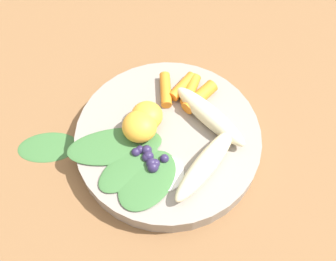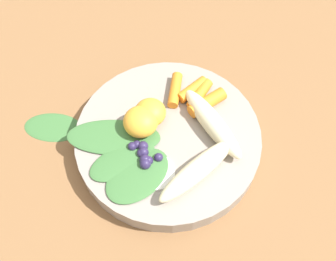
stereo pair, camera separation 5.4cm
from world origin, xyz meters
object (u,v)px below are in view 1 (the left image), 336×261
Objects in this scene: bowl at (168,140)px; banana_peeled_left at (210,116)px; kale_leaf_stray at (48,146)px; banana_peeled_right at (206,164)px; orange_segment_near at (140,126)px.

banana_peeled_left reaches higher than bowl.
banana_peeled_left is at bearing -178.68° from kale_leaf_stray.
banana_peeled_right is (0.05, 0.05, 0.00)m from banana_peeled_left.
bowl is 0.05m from orange_segment_near.
banana_peeled_left is at bearing 29.91° from banana_peeled_right.
banana_peeled_left is 0.07m from banana_peeled_right.
banana_peeled_left is 0.23m from kale_leaf_stray.
bowl is 2.98× the size of kale_leaf_stray.
kale_leaf_stray is (0.20, -0.11, -0.04)m from banana_peeled_left.
banana_peeled_left and banana_peeled_right have the same top height.
banana_peeled_right is at bearing 130.15° from banana_peeled_left.
bowl is 2.02× the size of banana_peeled_left.
banana_peeled_left is 1.47× the size of kale_leaf_stray.
orange_segment_near is at bearing 58.72° from banana_peeled_left.
bowl is 5.43× the size of orange_segment_near.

